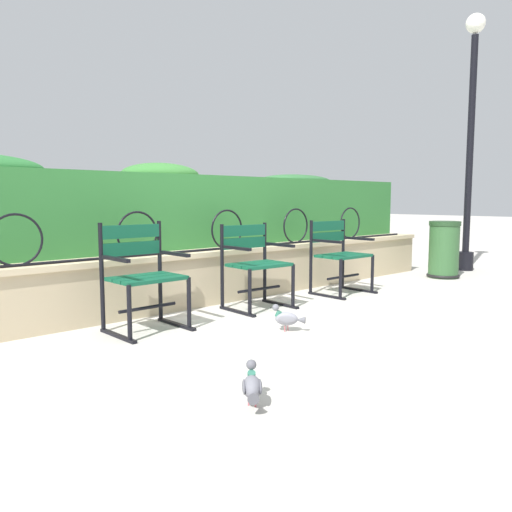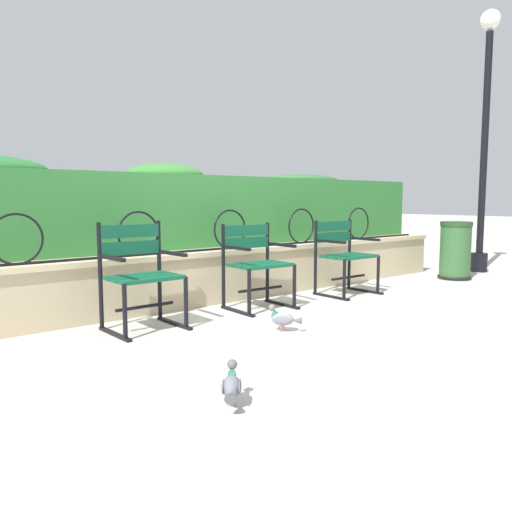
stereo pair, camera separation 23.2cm
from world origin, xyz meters
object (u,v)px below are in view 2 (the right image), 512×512
(park_chair_left, at_px, (140,273))
(park_chair_centre, at_px, (256,262))
(pigeon_far_side, at_px, (232,386))
(park_chair_right, at_px, (344,254))
(trash_bin, at_px, (456,252))
(lamppost, at_px, (485,139))
(pigeon_near_chairs, at_px, (283,318))

(park_chair_left, distance_m, park_chair_centre, 1.27)
(park_chair_centre, distance_m, pigeon_far_side, 2.50)
(park_chair_centre, bearing_deg, park_chair_right, -2.38)
(trash_bin, bearing_deg, lamppost, 8.68)
(park_chair_right, height_order, pigeon_near_chairs, park_chair_right)
(pigeon_near_chairs, bearing_deg, trash_bin, 8.70)
(park_chair_centre, distance_m, lamppost, 4.48)
(park_chair_right, xyz_separation_m, trash_bin, (2.01, -0.25, -0.09))
(park_chair_left, distance_m, lamppost, 5.69)
(pigeon_far_side, relative_size, lamppost, 0.07)
(pigeon_far_side, height_order, trash_bin, trash_bin)
(park_chair_left, distance_m, trash_bin, 4.55)
(pigeon_near_chairs, relative_size, trash_bin, 0.33)
(trash_bin, bearing_deg, park_chair_centre, 174.75)
(pigeon_far_side, height_order, lamppost, lamppost)
(lamppost, bearing_deg, pigeon_near_chairs, -171.30)
(park_chair_right, height_order, trash_bin, park_chair_right)
(park_chair_centre, xyz_separation_m, pigeon_near_chairs, (-0.43, -0.87, -0.35))
(park_chair_left, height_order, pigeon_far_side, park_chair_left)
(trash_bin, height_order, lamppost, lamppost)
(park_chair_right, height_order, pigeon_far_side, park_chair_right)
(park_chair_centre, relative_size, park_chair_right, 0.99)
(park_chair_centre, height_order, lamppost, lamppost)
(park_chair_left, distance_m, pigeon_near_chairs, 1.25)
(trash_bin, bearing_deg, pigeon_far_side, -162.95)
(trash_bin, bearing_deg, park_chair_left, 176.46)
(park_chair_left, relative_size, trash_bin, 1.14)
(park_chair_centre, xyz_separation_m, pigeon_far_side, (-1.68, -1.82, -0.35))
(park_chair_right, xyz_separation_m, pigeon_far_side, (-2.94, -1.77, -0.35))
(park_chair_right, xyz_separation_m, lamppost, (2.96, -0.10, 1.49))
(park_chair_right, bearing_deg, lamppost, -2.00)
(park_chair_right, relative_size, pigeon_near_chairs, 3.29)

